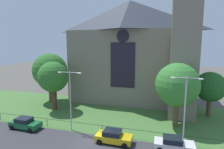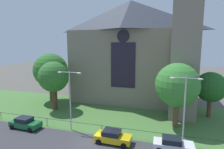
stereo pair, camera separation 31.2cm
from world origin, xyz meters
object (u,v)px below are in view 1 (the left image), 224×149
at_px(tree_left_far, 50,70).
at_px(parked_car_white, 174,144).
at_px(tree_left_near, 53,77).
at_px(tree_right_near, 177,85).
at_px(tree_right_far, 210,87).
at_px(church_building, 133,50).
at_px(parked_car_yellow, 114,137).
at_px(streetlamp_near, 70,93).
at_px(parked_car_green, 25,123).
at_px(streetlamp_far, 185,102).

height_order(tree_left_far, parked_car_white, tree_left_far).
bearing_deg(tree_left_near, tree_right_near, -3.98).
bearing_deg(tree_right_far, church_building, 155.99).
distance_m(tree_left_far, parked_car_yellow, 21.54).
xyz_separation_m(church_building, tree_right_near, (8.27, -11.54, -4.34)).
bearing_deg(tree_left_near, tree_left_far, 129.27).
height_order(tree_right_near, tree_right_far, tree_right_near).
height_order(tree_right_far, streetlamp_near, streetlamp_near).
distance_m(tree_left_near, parked_car_yellow, 16.22).
distance_m(parked_car_yellow, parked_car_white, 6.67).
relative_size(church_building, tree_right_near, 2.91).
relative_size(tree_right_far, tree_left_near, 0.85).
bearing_deg(streetlamp_near, tree_right_far, 29.79).
height_order(tree_right_near, parked_car_green, tree_right_near).
xyz_separation_m(parked_car_green, parked_car_yellow, (12.60, -0.31, 0.00)).
distance_m(tree_left_near, parked_car_white, 21.88).
height_order(tree_right_far, tree_left_near, tree_left_near).
height_order(church_building, tree_right_near, church_building).
distance_m(church_building, parked_car_yellow, 20.66).
distance_m(tree_right_far, parked_car_yellow, 17.81).
bearing_deg(tree_right_near, tree_left_far, 166.36).
xyz_separation_m(tree_right_near, tree_left_far, (-23.71, 5.75, 0.34)).
relative_size(church_building, tree_left_near, 3.07).
xyz_separation_m(church_building, tree_left_near, (-11.89, -10.14, -4.51)).
relative_size(church_building, parked_car_green, 6.12).
bearing_deg(tree_left_near, parked_car_white, -21.86).
relative_size(tree_right_near, parked_car_yellow, 2.12).
bearing_deg(tree_right_near, streetlamp_far, -82.52).
xyz_separation_m(streetlamp_near, parked_car_white, (13.02, -1.45, -4.37)).
relative_size(streetlamp_near, parked_car_white, 1.88).
xyz_separation_m(parked_car_yellow, parked_car_white, (6.67, 0.22, 0.00)).
height_order(tree_right_near, parked_car_yellow, tree_right_near).
distance_m(church_building, parked_car_green, 23.32).
height_order(church_building, parked_car_white, church_building).
height_order(tree_left_near, parked_car_green, tree_left_near).
bearing_deg(streetlamp_near, parked_car_green, -167.74).
xyz_separation_m(tree_left_far, parked_car_green, (4.05, -12.19, -5.53)).
bearing_deg(parked_car_green, streetlamp_near, 13.82).
distance_m(tree_left_far, streetlamp_near, 14.99).
bearing_deg(church_building, parked_car_white, -66.45).
xyz_separation_m(streetlamp_near, streetlamp_far, (14.08, 0.00, -0.01)).
relative_size(tree_right_near, tree_left_far, 0.92).
distance_m(streetlamp_near, parked_car_green, 7.74).
height_order(tree_left_far, streetlamp_far, tree_left_far).
bearing_deg(tree_right_near, tree_left_near, 176.02).
relative_size(tree_left_far, parked_car_white, 2.27).
bearing_deg(tree_right_far, parked_car_yellow, -134.82).
height_order(streetlamp_near, parked_car_white, streetlamp_near).
bearing_deg(parked_car_white, tree_left_far, 150.38).
relative_size(tree_left_near, parked_car_green, 2.00).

